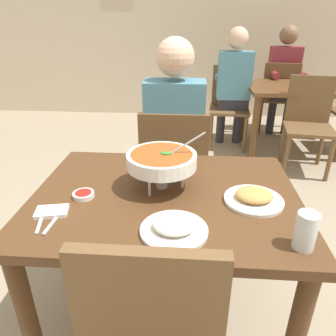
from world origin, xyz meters
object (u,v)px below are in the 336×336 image
(drink_glass, at_px, (305,233))
(patron_bg_middle, at_px, (234,82))
(patron_bg_left, at_px, (284,74))
(curry_bowl, at_px, (162,161))
(rice_plate, at_px, (174,228))
(chair_bg_right, at_px, (309,119))
(sauce_dish, at_px, (83,195))
(dining_table_main, at_px, (166,216))
(chair_bg_middle, at_px, (229,101))
(chair_diner_main, at_px, (174,167))
(diner_main, at_px, (175,132))
(appetizer_plate, at_px, (254,198))
(dining_table_far, at_px, (293,98))
(chair_bg_left, at_px, (278,94))

(drink_glass, xyz_separation_m, patron_bg_middle, (0.08, 2.77, -0.04))
(drink_glass, height_order, patron_bg_left, patron_bg_left)
(curry_bowl, height_order, drink_glass, curry_bowl)
(rice_plate, bearing_deg, chair_bg_right, 61.20)
(sauce_dish, bearing_deg, dining_table_main, 8.52)
(sauce_dish, bearing_deg, chair_bg_middle, 71.08)
(chair_diner_main, bearing_deg, curry_bowl, -91.78)
(diner_main, xyz_separation_m, appetizer_plate, (0.36, -0.78, -0.00))
(sauce_dish, bearing_deg, diner_main, 66.80)
(dining_table_main, xyz_separation_m, chair_diner_main, (-0.00, 0.71, -0.10))
(diner_main, bearing_deg, chair_diner_main, -90.00)
(rice_plate, distance_m, patron_bg_middle, 2.77)
(chair_bg_middle, bearing_deg, chair_diner_main, -106.64)
(diner_main, height_order, curry_bowl, diner_main)
(chair_diner_main, relative_size, patron_bg_left, 0.69)
(chair_bg_right, bearing_deg, patron_bg_left, 89.84)
(appetizer_plate, xyz_separation_m, patron_bg_middle, (0.20, 2.50, 0.00))
(drink_glass, relative_size, chair_bg_right, 0.14)
(rice_plate, distance_m, dining_table_far, 2.90)
(rice_plate, bearing_deg, dining_table_main, 101.03)
(chair_diner_main, distance_m, drink_glass, 1.16)
(drink_glass, bearing_deg, chair_bg_middle, 88.70)
(appetizer_plate, distance_m, chair_bg_right, 2.13)
(diner_main, relative_size, chair_bg_left, 1.46)
(appetizer_plate, distance_m, chair_bg_left, 3.10)
(diner_main, bearing_deg, rice_plate, -87.08)
(dining_table_far, distance_m, chair_bg_left, 0.56)
(chair_diner_main, bearing_deg, appetizer_plate, -64.06)
(sauce_dish, relative_size, chair_bg_middle, 0.10)
(chair_diner_main, height_order, patron_bg_left, patron_bg_left)
(sauce_dish, relative_size, drink_glass, 0.69)
(chair_bg_left, bearing_deg, drink_glass, -102.43)
(chair_diner_main, xyz_separation_m, appetizer_plate, (0.36, -0.75, 0.23))
(chair_bg_left, relative_size, patron_bg_left, 0.69)
(dining_table_far, distance_m, patron_bg_left, 0.62)
(curry_bowl, bearing_deg, sauce_dish, -161.15)
(diner_main, height_order, chair_bg_middle, diner_main)
(rice_plate, relative_size, drink_glass, 1.85)
(patron_bg_left, bearing_deg, patron_bg_middle, -141.97)
(drink_glass, bearing_deg, chair_bg_left, 77.57)
(curry_bowl, xyz_separation_m, dining_table_far, (1.23, 2.33, -0.26))
(drink_glass, bearing_deg, chair_diner_main, 115.04)
(patron_bg_left, bearing_deg, diner_main, -118.86)
(drink_glass, bearing_deg, sauce_dish, 162.34)
(rice_plate, bearing_deg, drink_glass, -6.38)
(diner_main, height_order, sauce_dish, diner_main)
(curry_bowl, distance_m, chair_bg_left, 3.14)
(sauce_dish, distance_m, drink_glass, 0.86)
(diner_main, height_order, dining_table_far, diner_main)
(drink_glass, bearing_deg, rice_plate, 173.62)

